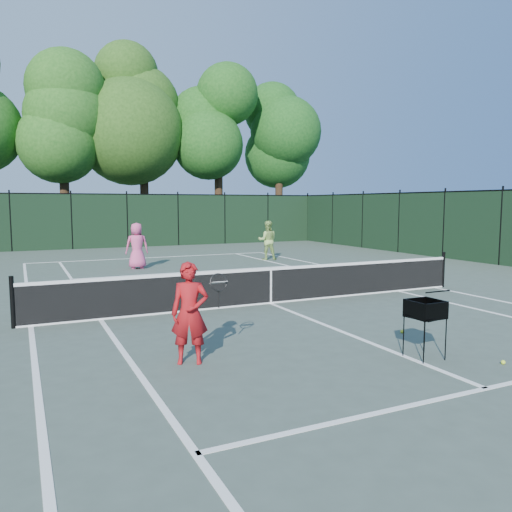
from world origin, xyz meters
name	(u,v)px	position (x,y,z in m)	size (l,w,h in m)	color
ground	(271,304)	(0.00, 0.00, 0.00)	(90.00, 90.00, 0.00)	#414F44
sideline_doubles_left	(31,326)	(-5.49, 0.00, 0.00)	(0.10, 23.77, 0.01)	white
sideline_doubles_right	(435,288)	(5.49, 0.00, 0.00)	(0.10, 23.77, 0.01)	white
sideline_singles_left	(101,320)	(-4.12, 0.00, 0.00)	(0.10, 23.77, 0.01)	white
sideline_singles_right	(399,291)	(4.12, 0.00, 0.00)	(0.10, 23.77, 0.01)	white
baseline_far	(154,257)	(0.00, 11.88, 0.00)	(10.97, 0.10, 0.01)	white
service_line_near	(486,388)	(0.00, -6.40, 0.00)	(8.23, 0.10, 0.01)	white
service_line_far	(191,272)	(0.00, 6.40, 0.00)	(8.23, 0.10, 0.01)	white
center_service_line	(271,303)	(0.00, 0.00, 0.00)	(0.10, 12.80, 0.01)	white
tennis_net	(271,285)	(0.00, 0.00, 0.48)	(11.69, 0.09, 1.06)	black
fence_far	(127,221)	(0.00, 18.00, 1.50)	(24.00, 0.05, 3.00)	black
tree_2	(62,116)	(-3.00, 21.80, 7.73)	(6.00, 6.00, 12.40)	black
tree_3	(142,103)	(2.00, 22.30, 9.01)	(7.00, 7.00, 14.45)	black
tree_4	(218,121)	(7.00, 21.60, 8.14)	(6.20, 6.20, 12.97)	black
tree_5	(279,132)	(12.00, 22.10, 7.71)	(5.80, 5.80, 12.23)	black
coach	(190,313)	(-3.27, -3.63, 0.80)	(1.04, 0.57, 1.60)	#A21217
player_pink	(137,246)	(-1.56, 8.22, 0.88)	(0.91, 0.64, 1.77)	#D64B83
player_green	(267,240)	(4.34, 8.80, 0.87)	(1.03, 0.93, 1.73)	#9AC160
ball_hopper	(425,309)	(0.23, -5.01, 0.80)	(0.57, 0.57, 0.95)	black
loose_ball_near_cart	(503,362)	(1.10, -5.79, 0.03)	(0.07, 0.07, 0.07)	#C8EE30
loose_ball_midcourt	(402,332)	(0.98, -3.66, 0.03)	(0.07, 0.07, 0.07)	yellow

